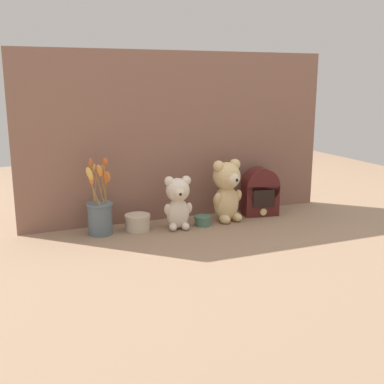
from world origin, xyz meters
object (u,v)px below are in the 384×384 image
(teddy_bear_large, at_px, (227,189))
(decorative_tin_short, at_px, (138,222))
(teddy_bear_medium, at_px, (178,202))
(flower_vase, at_px, (100,212))
(vintage_radio, at_px, (260,192))
(decorative_tin_tall, at_px, (203,221))

(teddy_bear_large, height_order, decorative_tin_short, teddy_bear_large)
(teddy_bear_medium, height_order, flower_vase, flower_vase)
(flower_vase, xyz_separation_m, vintage_radio, (0.80, 0.01, 0.02))
(teddy_bear_medium, xyz_separation_m, vintage_radio, (0.46, 0.06, -0.01))
(decorative_tin_tall, bearing_deg, teddy_bear_medium, -178.69)
(decorative_tin_tall, bearing_deg, teddy_bear_large, 10.26)
(teddy_bear_large, height_order, vintage_radio, teddy_bear_large)
(teddy_bear_large, distance_m, flower_vase, 0.61)
(flower_vase, height_order, vintage_radio, flower_vase)
(flower_vase, bearing_deg, teddy_bear_medium, -8.95)
(teddy_bear_medium, height_order, decorative_tin_tall, teddy_bear_medium)
(decorative_tin_short, bearing_deg, teddy_bear_medium, -13.22)
(teddy_bear_medium, height_order, vintage_radio, teddy_bear_medium)
(decorative_tin_short, bearing_deg, flower_vase, 175.76)
(flower_vase, bearing_deg, decorative_tin_short, -4.24)
(teddy_bear_large, bearing_deg, decorative_tin_short, 178.11)
(decorative_tin_tall, bearing_deg, decorative_tin_short, 172.63)
(flower_vase, bearing_deg, teddy_bear_large, -2.54)
(decorative_tin_tall, height_order, decorative_tin_short, decorative_tin_short)
(vintage_radio, distance_m, decorative_tin_tall, 0.36)
(flower_vase, xyz_separation_m, decorative_tin_tall, (0.47, -0.05, -0.08))
(teddy_bear_medium, bearing_deg, teddy_bear_large, 6.03)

